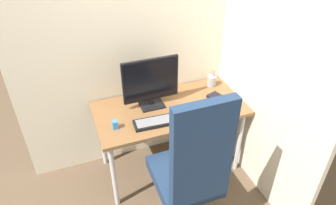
{
  "coord_description": "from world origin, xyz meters",
  "views": [
    {
      "loc": [
        -0.78,
        -2.02,
        2.25
      ],
      "look_at": [
        -0.04,
        -0.06,
        0.8
      ],
      "focal_mm": 33.21,
      "sensor_mm": 36.0,
      "label": 1
    }
  ],
  "objects_px": {
    "keyboard": "(163,121)",
    "office_chair": "(191,170)",
    "pen_holder": "(212,81)",
    "notebook": "(218,99)",
    "mouse": "(206,111)",
    "desk_clamp_accessory": "(115,125)",
    "monitor": "(151,82)"
  },
  "relations": [
    {
      "from": "keyboard",
      "to": "office_chair",
      "type": "bearing_deg",
      "value": -88.39
    },
    {
      "from": "pen_holder",
      "to": "notebook",
      "type": "bearing_deg",
      "value": -102.73
    },
    {
      "from": "pen_holder",
      "to": "notebook",
      "type": "distance_m",
      "value": 0.25
    },
    {
      "from": "mouse",
      "to": "notebook",
      "type": "height_order",
      "value": "mouse"
    },
    {
      "from": "notebook",
      "to": "office_chair",
      "type": "bearing_deg",
      "value": -148.27
    },
    {
      "from": "keyboard",
      "to": "mouse",
      "type": "relative_size",
      "value": 5.21
    },
    {
      "from": "office_chair",
      "to": "desk_clamp_accessory",
      "type": "xyz_separation_m",
      "value": [
        -0.39,
        0.57,
        0.07
      ]
    },
    {
      "from": "keyboard",
      "to": "monitor",
      "type": "bearing_deg",
      "value": 93.46
    },
    {
      "from": "monitor",
      "to": "office_chair",
      "type": "bearing_deg",
      "value": -87.77
    },
    {
      "from": "mouse",
      "to": "desk_clamp_accessory",
      "type": "bearing_deg",
      "value": 175.49
    },
    {
      "from": "monitor",
      "to": "pen_holder",
      "type": "height_order",
      "value": "monitor"
    },
    {
      "from": "office_chair",
      "to": "monitor",
      "type": "bearing_deg",
      "value": 92.23
    },
    {
      "from": "monitor",
      "to": "desk_clamp_accessory",
      "type": "distance_m",
      "value": 0.46
    },
    {
      "from": "keyboard",
      "to": "desk_clamp_accessory",
      "type": "distance_m",
      "value": 0.38
    },
    {
      "from": "pen_holder",
      "to": "keyboard",
      "type": "bearing_deg",
      "value": -149.51
    },
    {
      "from": "desk_clamp_accessory",
      "to": "monitor",
      "type": "bearing_deg",
      "value": 29.13
    },
    {
      "from": "office_chair",
      "to": "monitor",
      "type": "distance_m",
      "value": 0.82
    },
    {
      "from": "notebook",
      "to": "pen_holder",
      "type": "bearing_deg",
      "value": 59.5
    },
    {
      "from": "keyboard",
      "to": "notebook",
      "type": "distance_m",
      "value": 0.57
    },
    {
      "from": "mouse",
      "to": "notebook",
      "type": "bearing_deg",
      "value": 36.63
    },
    {
      "from": "pen_holder",
      "to": "desk_clamp_accessory",
      "type": "height_order",
      "value": "pen_holder"
    },
    {
      "from": "keyboard",
      "to": "pen_holder",
      "type": "height_order",
      "value": "pen_holder"
    },
    {
      "from": "mouse",
      "to": "pen_holder",
      "type": "xyz_separation_m",
      "value": [
        0.24,
        0.37,
        0.04
      ]
    },
    {
      "from": "pen_holder",
      "to": "monitor",
      "type": "bearing_deg",
      "value": -170.76
    },
    {
      "from": "monitor",
      "to": "desk_clamp_accessory",
      "type": "xyz_separation_m",
      "value": [
        -0.36,
        -0.2,
        -0.2
      ]
    },
    {
      "from": "monitor",
      "to": "notebook",
      "type": "distance_m",
      "value": 0.63
    },
    {
      "from": "pen_holder",
      "to": "desk_clamp_accessory",
      "type": "xyz_separation_m",
      "value": [
        -0.99,
        -0.3,
        -0.02
      ]
    },
    {
      "from": "mouse",
      "to": "desk_clamp_accessory",
      "type": "xyz_separation_m",
      "value": [
        -0.75,
        0.07,
        0.02
      ]
    },
    {
      "from": "office_chair",
      "to": "mouse",
      "type": "distance_m",
      "value": 0.62
    },
    {
      "from": "office_chair",
      "to": "notebook",
      "type": "relative_size",
      "value": 6.89
    },
    {
      "from": "keyboard",
      "to": "mouse",
      "type": "bearing_deg",
      "value": -1.92
    },
    {
      "from": "keyboard",
      "to": "desk_clamp_accessory",
      "type": "xyz_separation_m",
      "value": [
        -0.38,
        0.06,
        0.02
      ]
    }
  ]
}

